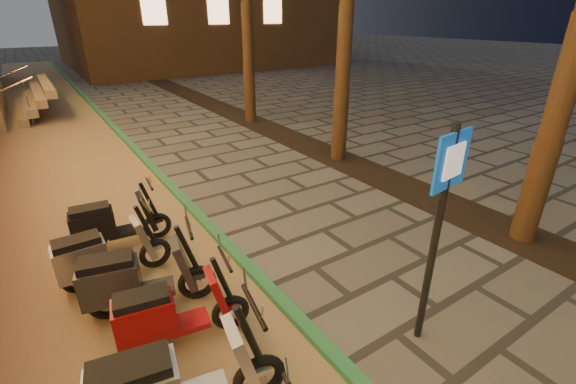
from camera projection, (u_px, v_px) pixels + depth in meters
parking_strip at (74, 171)px, 9.78m from camera, size 3.40×60.00×0.01m
green_curb at (142, 157)px, 10.61m from camera, size 0.18×60.00×0.10m
planting_strip at (393, 182)px, 9.12m from camera, size 1.20×40.00×0.02m
pedestrian_sign at (441, 211)px, 4.03m from camera, size 0.59×0.12×2.67m
scooter_8 at (167, 315)px, 4.41m from camera, size 1.56×0.66×1.09m
scooter_9 at (132, 280)px, 4.93m from camera, size 1.68×0.79×1.18m
scooter_10 at (100, 256)px, 5.47m from camera, size 1.58×0.55×1.12m
scooter_11 at (109, 224)px, 6.34m from camera, size 1.56×0.58×1.10m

